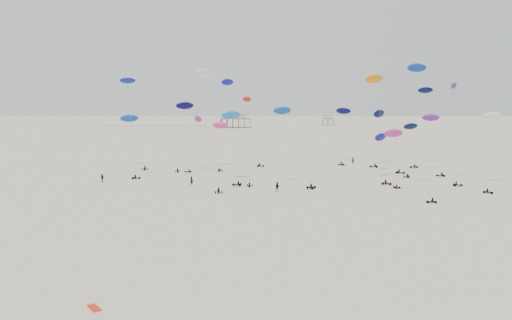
{
  "coord_description": "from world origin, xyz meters",
  "views": [
    {
      "loc": [
        -1.45,
        -0.58,
        17.16
      ],
      "look_at": [
        0.0,
        88.0,
        7.0
      ],
      "focal_mm": 35.0,
      "sensor_mm": 36.0,
      "label": 1
    }
  ],
  "objects_px": {
    "spectator_0": "(192,185)",
    "pavilion_small": "(328,121)",
    "rig_0": "(492,130)",
    "rig_9": "(423,107)",
    "rig_4": "(132,129)",
    "pavilion_main": "(236,121)"
  },
  "relations": [
    {
      "from": "spectator_0",
      "to": "pavilion_small",
      "type": "bearing_deg",
      "value": -75.6
    },
    {
      "from": "rig_0",
      "to": "rig_9",
      "type": "relative_size",
      "value": 0.81
    },
    {
      "from": "pavilion_small",
      "to": "rig_9",
      "type": "height_order",
      "value": "rig_9"
    },
    {
      "from": "rig_4",
      "to": "rig_9",
      "type": "xyz_separation_m",
      "value": [
        80.86,
        3.64,
        5.72
      ]
    },
    {
      "from": "pavilion_small",
      "to": "spectator_0",
      "type": "xyz_separation_m",
      "value": [
        -73.25,
        -277.38,
        -3.49
      ]
    },
    {
      "from": "pavilion_main",
      "to": "rig_9",
      "type": "height_order",
      "value": "rig_9"
    },
    {
      "from": "pavilion_main",
      "to": "rig_4",
      "type": "distance_m",
      "value": 215.21
    },
    {
      "from": "pavilion_main",
      "to": "spectator_0",
      "type": "distance_m",
      "value": 247.44
    },
    {
      "from": "spectator_0",
      "to": "rig_9",
      "type": "bearing_deg",
      "value": -119.54
    },
    {
      "from": "rig_0",
      "to": "pavilion_small",
      "type": "bearing_deg",
      "value": -121.95
    },
    {
      "from": "pavilion_main",
      "to": "rig_0",
      "type": "xyz_separation_m",
      "value": [
        59.49,
        -247.28,
        7.32
      ]
    },
    {
      "from": "pavilion_main",
      "to": "rig_0",
      "type": "bearing_deg",
      "value": -76.47
    },
    {
      "from": "rig_0",
      "to": "spectator_0",
      "type": "distance_m",
      "value": 63.79
    },
    {
      "from": "rig_9",
      "to": "pavilion_main",
      "type": "bearing_deg",
      "value": 3.37
    },
    {
      "from": "pavilion_small",
      "to": "rig_4",
      "type": "xyz_separation_m",
      "value": [
        -92.98,
        -243.9,
        6.68
      ]
    },
    {
      "from": "pavilion_main",
      "to": "rig_9",
      "type": "bearing_deg",
      "value": -74.61
    },
    {
      "from": "pavilion_main",
      "to": "rig_0",
      "type": "distance_m",
      "value": 254.44
    },
    {
      "from": "rig_9",
      "to": "spectator_0",
      "type": "height_order",
      "value": "rig_9"
    },
    {
      "from": "pavilion_main",
      "to": "pavilion_small",
      "type": "xyz_separation_m",
      "value": [
        70.0,
        30.0,
        -0.74
      ]
    },
    {
      "from": "rig_0",
      "to": "rig_9",
      "type": "height_order",
      "value": "rig_9"
    },
    {
      "from": "rig_9",
      "to": "spectator_0",
      "type": "relative_size",
      "value": 10.65
    },
    {
      "from": "pavilion_main",
      "to": "rig_0",
      "type": "height_order",
      "value": "rig_0"
    }
  ]
}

